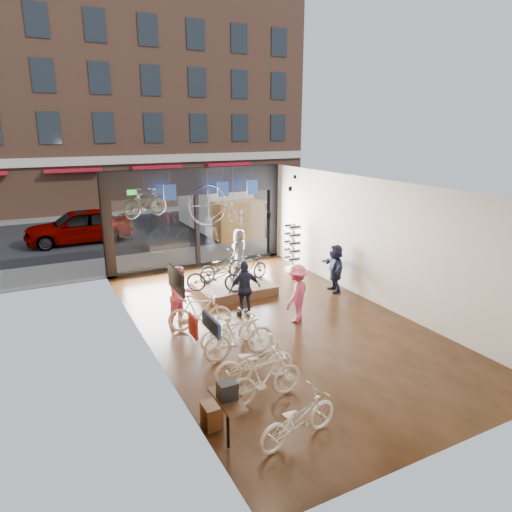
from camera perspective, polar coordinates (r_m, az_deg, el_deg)
ground_plane at (r=12.99m, az=2.06°, el=-8.15°), size 7.00×12.00×0.04m
ceiling at (r=11.96m, az=2.25°, el=8.92°), size 7.00×12.00×0.04m
wall_left at (r=11.11m, az=-13.90°, el=-2.23°), size 0.04×12.00×3.80m
wall_right at (r=14.34m, az=14.52°, el=1.78°), size 0.04×12.00×3.80m
wall_back at (r=8.00m, az=24.14°, el=-10.48°), size 7.00×0.04×3.80m
storefront at (r=17.67m, az=-7.44°, el=4.75°), size 7.00×0.26×3.80m
exit_sign at (r=16.72m, az=-15.25°, el=7.70°), size 0.35×0.06×0.18m
street_road at (r=26.53m, az=-13.98°, el=3.91°), size 30.00×18.00×0.02m
sidewalk_near at (r=19.20m, az=-8.47°, el=-0.05°), size 30.00×2.40×0.12m
sidewalk_far at (r=30.36m, az=-15.79°, el=5.38°), size 30.00×2.00×0.12m
opposite_building at (r=32.41m, az=-17.71°, el=18.21°), size 26.00×5.00×14.00m
street_car at (r=22.88m, az=-21.29°, el=3.52°), size 4.72×1.90×1.61m
box_truck at (r=23.46m, az=-4.42°, el=6.26°), size 2.33×6.98×2.75m
floor_bike_0 at (r=8.34m, az=5.29°, el=-19.54°), size 1.74×0.83×0.87m
floor_bike_1 at (r=9.27m, az=1.11°, el=-15.00°), size 1.70×0.52×1.01m
floor_bike_2 at (r=9.91m, az=-0.20°, el=-13.08°), size 1.83×0.80×0.93m
floor_bike_3 at (r=10.83m, az=-2.12°, el=-10.02°), size 1.80×0.56×1.07m
floor_bike_4 at (r=11.44m, az=-3.37°, el=-9.19°), size 1.66×0.73×0.84m
floor_bike_5 at (r=12.29m, az=-7.02°, el=-7.02°), size 1.77×0.92×1.02m
display_platform at (r=15.03m, az=-2.80°, el=-4.05°), size 2.40×1.80×0.30m
display_bike_left at (r=14.19m, az=-5.15°, el=-2.67°), size 1.86×1.46×0.94m
display_bike_mid at (r=15.04m, az=-0.77°, el=-1.57°), size 1.58×0.86×0.92m
display_bike_right at (r=15.25m, az=-4.30°, el=-1.31°), size 1.91×1.07×0.95m
customer_1 at (r=12.59m, az=-9.35°, el=-4.97°), size 1.01×0.93×1.67m
customer_2 at (r=12.99m, az=-1.40°, el=-4.13°), size 0.97×0.42×1.65m
customer_3 at (r=12.70m, az=5.13°, el=-4.66°), size 1.23×1.11×1.65m
customer_4 at (r=16.96m, az=-2.11°, el=0.65°), size 0.95×0.88×1.64m
customer_5 at (r=15.18m, az=9.85°, el=-1.49°), size 0.85×1.55×1.60m
sunglasses_rack at (r=17.18m, az=4.55°, el=1.05°), size 0.58×0.50×1.77m
wall_merch at (r=8.27m, az=-6.71°, el=-12.86°), size 0.40×2.40×2.60m
penny_farthing at (r=16.72m, az=-4.97°, el=6.28°), size 1.85×0.06×1.48m
hung_bike at (r=15.13m, az=-13.70°, el=6.52°), size 1.64×0.93×0.95m
jersey_left at (r=16.35m, az=-10.72°, el=7.80°), size 0.45×0.03×0.55m
jersey_mid at (r=17.03m, az=-4.15°, el=8.35°), size 0.45×0.03×0.55m
jersey_right at (r=17.54m, az=-0.48°, el=8.60°), size 0.45×0.03×0.55m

